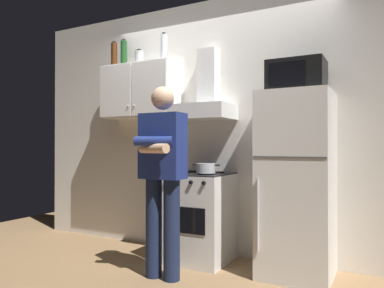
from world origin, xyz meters
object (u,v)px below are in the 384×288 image
Objects in this scene: upper_cabinet at (141,91)px; refrigerator at (296,184)px; bottle_rum_dark at (114,55)px; bottle_wine_green at (124,54)px; bottle_canister_steel at (139,58)px; range_hood at (205,101)px; microwave at (297,77)px; bottle_vodka_clear at (164,48)px; person_standing at (162,173)px; cooking_pot at (206,168)px; stove_oven at (199,216)px.

refrigerator is at bearing -4.07° from upper_cabinet.
bottle_rum_dark is 0.11m from bottle_wine_green.
range_hood is at bearing -1.01° from bottle_canister_steel.
upper_cabinet is at bearing 176.52° from microwave.
range_hood is 0.77m from bottle_vodka_clear.
microwave is 1.83m from bottle_canister_steel.
refrigerator is at bearing -4.37° from bottle_wine_green.
bottle_vodka_clear is at bearing 176.39° from microwave.
microwave is 2.65× the size of bottle_canister_steel.
refrigerator is 8.83× the size of bottle_canister_steel.
person_standing is 0.52m from cooking_pot.
stove_oven is at bearing -179.96° from refrigerator.
refrigerator is at bearing -89.10° from microwave.
person_standing is at bearing -94.72° from stove_oven.
bottle_rum_dark is at bearing 177.97° from microwave.
range_hood is 2.48× the size of bottle_rum_dark.
microwave is 2.07m from bottle_wine_green.
upper_cabinet is 2.71× the size of bottle_wine_green.
range_hood is at bearing -1.51° from bottle_wine_green.
range_hood is at bearing 172.45° from refrigerator.
microwave is (0.95, -0.11, 0.14)m from range_hood.
cooking_pot is at bearing -171.68° from refrigerator.
bottle_wine_green is at bearing 143.07° from person_standing.
upper_cabinet is 0.55× the size of person_standing.
bottle_rum_dark is at bearing -178.65° from bottle_vodka_clear.
stove_oven is at bearing -8.90° from upper_cabinet.
refrigerator is (0.95, -0.13, -0.80)m from range_hood.
refrigerator is at bearing -4.50° from bottle_canister_steel.
range_hood is 1.01m from person_standing.
bottle_wine_green is (-2.01, 0.14, 0.47)m from microwave.
bottle_canister_steel reaches higher than cooking_pot.
bottle_wine_green is at bearing 178.49° from range_hood.
bottle_vodka_clear is (-0.43, 0.71, 1.30)m from person_standing.
stove_oven is at bearing -90.00° from range_hood.
refrigerator is (0.95, 0.00, 0.37)m from stove_oven.
upper_cabinet is 0.55m from bottle_vodka_clear.
refrigerator is at bearing 0.04° from stove_oven.
microwave reaches higher than stove_oven.
bottle_canister_steel is (-1.78, 0.14, 1.33)m from refrigerator.
range_hood reaches higher than microwave.
upper_cabinet is at bearing -24.73° from bottle_canister_steel.
bottle_wine_green is (-0.26, 0.03, 0.46)m from upper_cabinet.
person_standing is 9.05× the size of bottle_canister_steel.
bottle_rum_dark reaches higher than upper_cabinet.
bottle_canister_steel is at bearing 136.41° from person_standing.
stove_oven is 2.11m from bottle_rum_dark.
refrigerator is 0.84m from cooking_pot.
bottle_wine_green is at bearing 175.54° from bottle_vodka_clear.
person_standing is at bearing -58.80° from bottle_vodka_clear.
bottle_wine_green is at bearing 173.63° from upper_cabinet.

